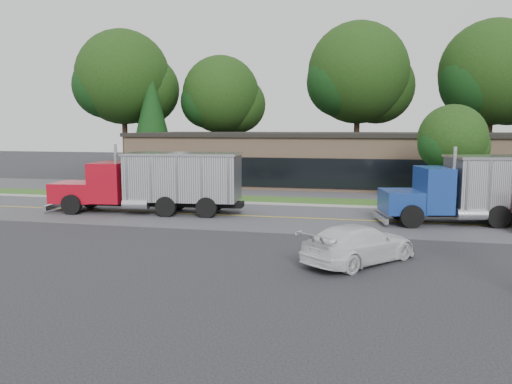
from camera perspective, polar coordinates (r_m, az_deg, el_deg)
ground at (r=18.18m, az=-3.97°, el=-7.84°), size 140.00×140.00×0.00m
road at (r=26.72m, az=1.49°, el=-2.87°), size 60.00×8.00×0.02m
center_line at (r=26.72m, az=1.49°, el=-2.87°), size 60.00×0.12×0.01m
curb at (r=30.79m, az=2.98°, el=-1.50°), size 60.00×0.30×0.12m
grass_verge at (r=32.55m, az=3.51°, el=-1.02°), size 60.00×3.40×0.03m
far_parking at (r=37.45m, az=4.70°, el=0.08°), size 60.00×7.00×0.02m
strip_mall at (r=43.00m, az=8.47°, el=3.66°), size 32.00×12.00×4.00m
tree_far_a at (r=55.07m, az=-14.72°, el=12.07°), size 10.38×9.77×14.81m
tree_far_b at (r=53.12m, az=-3.87°, el=10.63°), size 8.52×8.01×12.15m
tree_far_c at (r=51.16m, az=11.77°, el=12.65°), size 10.49×9.88×14.97m
tree_far_d at (r=51.35m, az=25.54°, el=11.69°), size 10.13×9.53×14.45m
evergreen_left at (r=51.31m, az=-11.82°, el=8.50°), size 4.70×4.70×10.67m
tree_verge at (r=32.27m, az=21.60°, el=5.36°), size 4.30×4.05×6.14m
dump_truck_red at (r=28.20m, az=-11.16°, el=1.26°), size 10.87×3.49×3.36m
dump_truck_blue at (r=26.91m, az=23.85°, el=0.45°), size 8.47×4.18×3.36m
rally_car at (r=18.10m, az=11.71°, el=-5.81°), size 4.45×4.86×1.37m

